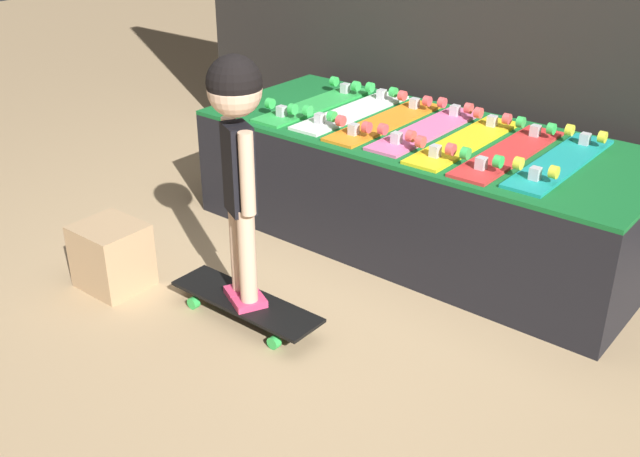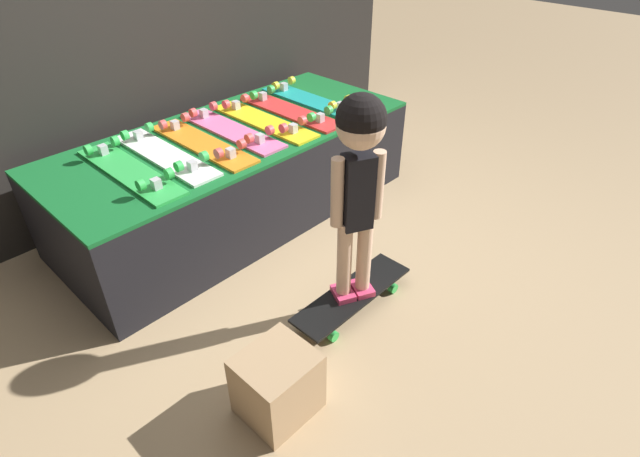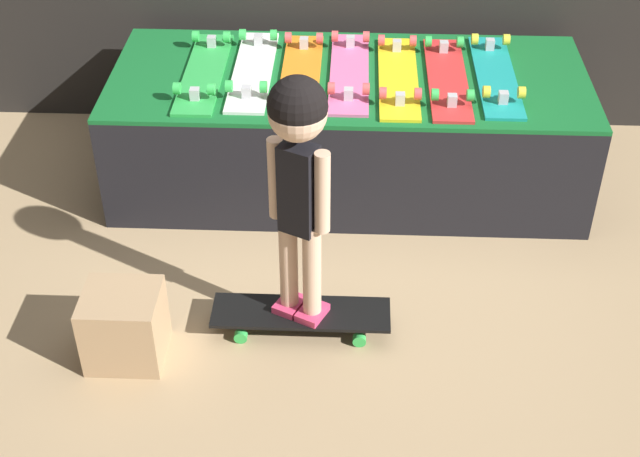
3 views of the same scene
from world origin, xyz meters
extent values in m
plane|color=tan|center=(0.00, 0.00, 0.00)|extent=(16.00, 16.00, 0.00)
cube|color=black|center=(0.00, 0.56, 0.27)|extent=(2.18, 0.92, 0.54)
cube|color=#146028|center=(0.00, 0.56, 0.55)|extent=(2.18, 0.92, 0.02)
cube|color=green|center=(-0.66, 0.54, 0.57)|extent=(0.18, 0.79, 0.01)
cube|color=#B7B7BC|center=(-0.66, 0.80, 0.60)|extent=(0.04, 0.04, 0.05)
cylinder|color=green|center=(-0.59, 0.80, 0.63)|extent=(0.03, 0.05, 0.05)
cylinder|color=green|center=(-0.74, 0.80, 0.63)|extent=(0.03, 0.05, 0.05)
cube|color=#B7B7BC|center=(-0.66, 0.28, 0.60)|extent=(0.04, 0.04, 0.05)
cylinder|color=green|center=(-0.59, 0.28, 0.63)|extent=(0.03, 0.05, 0.05)
cylinder|color=green|center=(-0.74, 0.28, 0.63)|extent=(0.03, 0.05, 0.05)
cube|color=white|center=(-0.44, 0.57, 0.57)|extent=(0.18, 0.79, 0.01)
cube|color=#B7B7BC|center=(-0.44, 0.83, 0.60)|extent=(0.04, 0.04, 0.05)
cylinder|color=green|center=(-0.37, 0.83, 0.63)|extent=(0.03, 0.05, 0.05)
cylinder|color=green|center=(-0.52, 0.83, 0.63)|extent=(0.03, 0.05, 0.05)
cube|color=#B7B7BC|center=(-0.44, 0.31, 0.60)|extent=(0.04, 0.04, 0.05)
cylinder|color=green|center=(-0.37, 0.31, 0.63)|extent=(0.03, 0.05, 0.05)
cylinder|color=green|center=(-0.52, 0.31, 0.63)|extent=(0.03, 0.05, 0.05)
cube|color=orange|center=(-0.22, 0.54, 0.57)|extent=(0.18, 0.79, 0.01)
cube|color=#B7B7BC|center=(-0.22, 0.81, 0.60)|extent=(0.04, 0.04, 0.05)
cylinder|color=#D84C4C|center=(-0.15, 0.81, 0.63)|extent=(0.03, 0.05, 0.05)
cylinder|color=#D84C4C|center=(-0.30, 0.81, 0.63)|extent=(0.03, 0.05, 0.05)
cube|color=#B7B7BC|center=(-0.22, 0.28, 0.60)|extent=(0.04, 0.04, 0.05)
cylinder|color=#D84C4C|center=(-0.15, 0.28, 0.63)|extent=(0.03, 0.05, 0.05)
cylinder|color=#D84C4C|center=(-0.30, 0.28, 0.63)|extent=(0.03, 0.05, 0.05)
cube|color=pink|center=(0.00, 0.57, 0.57)|extent=(0.18, 0.79, 0.01)
cube|color=#B7B7BC|center=(0.00, 0.83, 0.60)|extent=(0.04, 0.04, 0.05)
cylinder|color=#D84C4C|center=(0.07, 0.83, 0.63)|extent=(0.03, 0.05, 0.05)
cylinder|color=#D84C4C|center=(-0.07, 0.83, 0.63)|extent=(0.03, 0.05, 0.05)
cube|color=#B7B7BC|center=(0.00, 0.31, 0.60)|extent=(0.04, 0.04, 0.05)
cylinder|color=#D84C4C|center=(0.07, 0.31, 0.63)|extent=(0.03, 0.05, 0.05)
cylinder|color=#D84C4C|center=(-0.07, 0.31, 0.63)|extent=(0.03, 0.05, 0.05)
cube|color=yellow|center=(0.22, 0.54, 0.57)|extent=(0.18, 0.79, 0.01)
cube|color=#B7B7BC|center=(0.22, 0.80, 0.60)|extent=(0.04, 0.04, 0.05)
cylinder|color=#D84C4C|center=(0.30, 0.80, 0.63)|extent=(0.03, 0.05, 0.05)
cylinder|color=#D84C4C|center=(0.15, 0.80, 0.63)|extent=(0.03, 0.05, 0.05)
cube|color=#B7B7BC|center=(0.22, 0.27, 0.60)|extent=(0.04, 0.04, 0.05)
cylinder|color=#D84C4C|center=(0.30, 0.27, 0.63)|extent=(0.03, 0.05, 0.05)
cylinder|color=#D84C4C|center=(0.15, 0.27, 0.63)|extent=(0.03, 0.05, 0.05)
cube|color=red|center=(0.44, 0.53, 0.57)|extent=(0.18, 0.79, 0.01)
cube|color=#B7B7BC|center=(0.44, 0.79, 0.60)|extent=(0.04, 0.04, 0.05)
cylinder|color=green|center=(0.52, 0.79, 0.63)|extent=(0.03, 0.05, 0.05)
cylinder|color=green|center=(0.37, 0.79, 0.63)|extent=(0.03, 0.05, 0.05)
cube|color=#B7B7BC|center=(0.44, 0.27, 0.60)|extent=(0.04, 0.04, 0.05)
cylinder|color=green|center=(0.52, 0.27, 0.63)|extent=(0.03, 0.05, 0.05)
cylinder|color=green|center=(0.37, 0.27, 0.63)|extent=(0.03, 0.05, 0.05)
cube|color=teal|center=(0.66, 0.57, 0.57)|extent=(0.18, 0.79, 0.01)
cube|color=#B7B7BC|center=(0.66, 0.83, 0.60)|extent=(0.04, 0.04, 0.05)
cylinder|color=yellow|center=(0.74, 0.83, 0.63)|extent=(0.03, 0.05, 0.05)
cylinder|color=yellow|center=(0.59, 0.83, 0.63)|extent=(0.03, 0.05, 0.05)
cube|color=#B7B7BC|center=(0.66, 0.31, 0.60)|extent=(0.04, 0.04, 0.05)
cylinder|color=yellow|center=(0.74, 0.31, 0.63)|extent=(0.03, 0.05, 0.05)
cylinder|color=yellow|center=(0.59, 0.31, 0.63)|extent=(0.03, 0.05, 0.05)
cube|color=black|center=(-0.16, -0.53, 0.08)|extent=(0.70, 0.19, 0.01)
cube|color=#B7B7BC|center=(0.07, -0.53, 0.05)|extent=(0.04, 0.04, 0.05)
cylinder|color=green|center=(0.07, -0.44, 0.03)|extent=(0.05, 0.03, 0.05)
cylinder|color=green|center=(0.07, -0.61, 0.03)|extent=(0.05, 0.03, 0.05)
cube|color=#B7B7BC|center=(-0.39, -0.53, 0.05)|extent=(0.04, 0.04, 0.05)
cylinder|color=green|center=(-0.39, -0.44, 0.03)|extent=(0.05, 0.03, 0.05)
cylinder|color=green|center=(-0.39, -0.61, 0.03)|extent=(0.05, 0.03, 0.05)
cube|color=#E03D6B|center=(-0.12, -0.55, 0.11)|extent=(0.14, 0.15, 0.03)
cylinder|color=#DBB293|center=(-0.12, -0.55, 0.32)|extent=(0.07, 0.07, 0.40)
cube|color=#E03D6B|center=(-0.21, -0.50, 0.11)|extent=(0.14, 0.15, 0.03)
cylinder|color=#DBB293|center=(-0.21, -0.50, 0.32)|extent=(0.07, 0.07, 0.40)
cube|color=black|center=(-0.16, -0.53, 0.67)|extent=(0.16, 0.14, 0.35)
cylinder|color=#DBB293|center=(-0.08, -0.57, 0.69)|extent=(0.06, 0.06, 0.32)
cylinder|color=#DBB293|center=(-0.25, -0.49, 0.69)|extent=(0.06, 0.06, 0.32)
sphere|color=#DBB293|center=(-0.16, -0.53, 0.98)|extent=(0.20, 0.20, 0.20)
sphere|color=black|center=(-0.16, -0.53, 1.00)|extent=(0.21, 0.21, 0.21)
cube|color=tan|center=(-0.81, -0.70, 0.15)|extent=(0.29, 0.26, 0.29)
camera|label=1|loc=(1.73, -2.38, 1.73)|focal=42.00mm
camera|label=2|loc=(-1.60, -1.68, 1.77)|focal=28.00mm
camera|label=3|loc=(0.02, -3.10, 2.44)|focal=50.00mm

